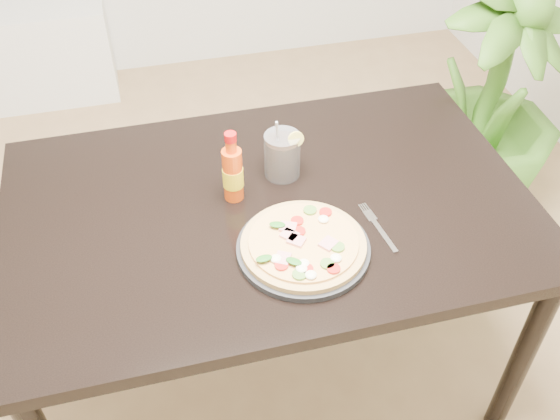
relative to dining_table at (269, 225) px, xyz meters
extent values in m
plane|color=#9E7A51|center=(-0.30, -0.09, -0.67)|extent=(4.50, 4.50, 0.00)
cube|color=black|center=(0.00, 0.00, 0.06)|extent=(1.40, 0.90, 0.04)
cylinder|color=black|center=(0.64, -0.39, -0.31)|extent=(0.06, 0.06, 0.71)
cylinder|color=black|center=(-0.64, 0.39, -0.31)|extent=(0.06, 0.06, 0.71)
cylinder|color=black|center=(0.64, 0.39, -0.31)|extent=(0.06, 0.06, 0.71)
cylinder|color=black|center=(0.04, -0.19, 0.09)|extent=(0.33, 0.33, 0.02)
cylinder|color=tan|center=(0.04, -0.19, 0.11)|extent=(0.31, 0.31, 0.01)
cylinder|color=#F2CD69|center=(0.04, -0.19, 0.12)|extent=(0.27, 0.27, 0.01)
cube|color=pink|center=(0.01, -0.17, 0.12)|extent=(0.05, 0.05, 0.01)
cube|color=pink|center=(0.02, -0.19, 0.12)|extent=(0.05, 0.05, 0.01)
cube|color=pink|center=(0.01, -0.14, 0.12)|extent=(0.05, 0.05, 0.01)
cube|color=pink|center=(0.09, -0.22, 0.12)|extent=(0.05, 0.05, 0.01)
cube|color=pink|center=(-0.02, -0.24, 0.12)|extent=(0.05, 0.05, 0.01)
cylinder|color=red|center=(0.08, -0.30, 0.12)|extent=(0.03, 0.03, 0.01)
cylinder|color=red|center=(0.04, -0.13, 0.12)|extent=(0.03, 0.03, 0.01)
cylinder|color=red|center=(0.02, -0.29, 0.12)|extent=(0.03, 0.03, 0.01)
cylinder|color=red|center=(0.04, -0.16, 0.12)|extent=(0.03, 0.03, 0.01)
cylinder|color=red|center=(-0.03, -0.26, 0.12)|extent=(0.03, 0.03, 0.01)
cylinder|color=red|center=(0.12, -0.11, 0.12)|extent=(0.03, 0.03, 0.01)
cylinder|color=#50852C|center=(0.07, -0.28, 0.12)|extent=(0.03, 0.03, 0.01)
cylinder|color=#50852C|center=(0.00, -0.30, 0.12)|extent=(0.03, 0.03, 0.01)
cylinder|color=#50852C|center=(0.11, -0.24, 0.12)|extent=(0.03, 0.03, 0.01)
cylinder|color=#50852C|center=(0.08, -0.10, 0.12)|extent=(0.03, 0.03, 0.01)
ellipsoid|color=white|center=(0.10, -0.27, 0.12)|extent=(0.03, 0.03, 0.01)
ellipsoid|color=white|center=(-0.04, -0.24, 0.12)|extent=(0.03, 0.03, 0.01)
ellipsoid|color=white|center=(0.02, -0.27, 0.12)|extent=(0.03, 0.03, 0.01)
ellipsoid|color=white|center=(0.01, -0.28, 0.12)|extent=(0.03, 0.03, 0.01)
ellipsoid|color=white|center=(0.02, -0.31, 0.12)|extent=(0.03, 0.03, 0.01)
ellipsoid|color=white|center=(0.11, -0.14, 0.12)|extent=(0.03, 0.03, 0.01)
ellipsoid|color=#206B19|center=(-0.07, -0.24, 0.13)|extent=(0.04, 0.03, 0.00)
ellipsoid|color=#206B19|center=(0.00, -0.26, 0.13)|extent=(0.04, 0.04, 0.00)
ellipsoid|color=#206B19|center=(-0.01, -0.13, 0.13)|extent=(0.05, 0.03, 0.00)
cylinder|color=#E4480D|center=(-0.08, 0.05, 0.16)|extent=(0.07, 0.07, 0.15)
cylinder|color=yellow|center=(-0.08, 0.05, 0.15)|extent=(0.06, 0.06, 0.05)
cylinder|color=#E4480D|center=(-0.08, 0.05, 0.25)|extent=(0.03, 0.03, 0.03)
cylinder|color=red|center=(-0.08, 0.05, 0.28)|extent=(0.03, 0.03, 0.02)
cylinder|color=black|center=(0.06, 0.11, 0.14)|extent=(0.09, 0.09, 0.11)
cylinder|color=silver|center=(0.06, 0.11, 0.15)|extent=(0.10, 0.10, 0.13)
cylinder|color=#F2E059|center=(0.10, 0.09, 0.21)|extent=(0.04, 0.01, 0.04)
cylinder|color=#B2B2B7|center=(0.05, 0.12, 0.19)|extent=(0.03, 0.06, 0.17)
cube|color=silver|center=(0.25, -0.20, 0.09)|extent=(0.03, 0.12, 0.00)
cube|color=silver|center=(0.24, -0.12, 0.09)|extent=(0.03, 0.04, 0.00)
cube|color=silver|center=(0.23, -0.09, 0.09)|extent=(0.01, 0.03, 0.00)
cube|color=silver|center=(0.23, -0.09, 0.09)|extent=(0.01, 0.03, 0.00)
cube|color=silver|center=(0.24, -0.09, 0.09)|extent=(0.01, 0.03, 0.00)
cube|color=silver|center=(0.25, -0.08, 0.09)|extent=(0.01, 0.03, 0.00)
imported|color=#38681B|center=(1.01, 0.59, -0.13)|extent=(0.80, 0.80, 1.08)
cylinder|color=brown|center=(1.01, 0.59, -0.56)|extent=(0.28, 0.28, 0.22)
camera|label=1|loc=(-0.28, -1.20, 1.19)|focal=40.00mm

